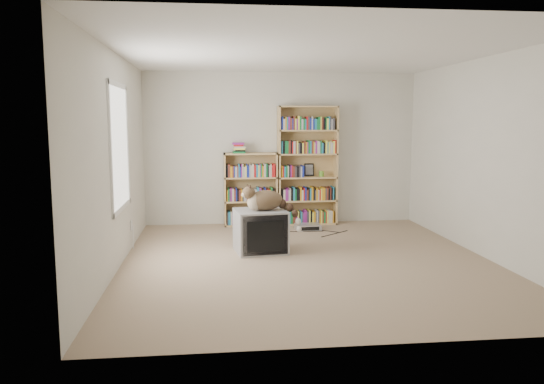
{
  "coord_description": "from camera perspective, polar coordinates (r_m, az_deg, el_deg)",
  "views": [
    {
      "loc": [
        -1.15,
        -6.26,
        1.71
      ],
      "look_at": [
        -0.33,
        1.0,
        0.73
      ],
      "focal_mm": 35.0,
      "sensor_mm": 36.0,
      "label": 1
    }
  ],
  "objects": [
    {
      "name": "dvd_player",
      "position": [
        8.42,
        3.88,
        -3.77
      ],
      "size": [
        0.4,
        0.3,
        0.09
      ],
      "primitive_type": "cube",
      "rotation": [
        0.0,
        0.0,
        0.07
      ],
      "color": "silver",
      "rests_on": "floor"
    },
    {
      "name": "wall_back",
      "position": [
        8.85,
        1.01,
        4.68
      ],
      "size": [
        4.5,
        0.02,
        2.5
      ],
      "primitive_type": "cube",
      "color": "beige",
      "rests_on": "floor"
    },
    {
      "name": "floor_cables",
      "position": [
        8.16,
        2.89,
        -4.41
      ],
      "size": [
        1.2,
        0.7,
        0.01
      ],
      "primitive_type": null,
      "color": "black",
      "rests_on": "floor"
    },
    {
      "name": "wall_left",
      "position": [
        6.38,
        -16.43,
        3.21
      ],
      "size": [
        0.02,
        5.0,
        2.5
      ],
      "primitive_type": "cube",
      "color": "beige",
      "rests_on": "floor"
    },
    {
      "name": "ceiling",
      "position": [
        6.42,
        4.02,
        14.72
      ],
      "size": [
        4.5,
        5.0,
        0.02
      ],
      "primitive_type": "cube",
      "color": "white",
      "rests_on": "wall_back"
    },
    {
      "name": "bookcase_tall",
      "position": [
        8.8,
        3.8,
        2.5
      ],
      "size": [
        0.98,
        0.3,
        1.95
      ],
      "color": "tan",
      "rests_on": "floor"
    },
    {
      "name": "bookcase_short",
      "position": [
        8.72,
        -2.32,
        -0.03
      ],
      "size": [
        0.87,
        0.3,
        1.19
      ],
      "color": "tan",
      "rests_on": "floor"
    },
    {
      "name": "book_stack",
      "position": [
        8.61,
        -3.54,
        4.76
      ],
      "size": [
        0.2,
        0.26,
        0.17
      ],
      "primitive_type": "cube",
      "color": "red",
      "rests_on": "bookcase_short"
    },
    {
      "name": "framed_print",
      "position": [
        8.89,
        4.01,
        2.41
      ],
      "size": [
        0.16,
        0.05,
        0.21
      ],
      "primitive_type": "cube",
      "rotation": [
        -0.17,
        0.0,
        0.0
      ],
      "color": "black",
      "rests_on": "bookcase_tall"
    },
    {
      "name": "green_mug",
      "position": [
        8.83,
        5.33,
        1.98
      ],
      "size": [
        0.08,
        0.08,
        0.09
      ],
      "primitive_type": "cylinder",
      "color": "#62A62F",
      "rests_on": "bookcase_tall"
    },
    {
      "name": "wall_right",
      "position": [
        7.14,
        22.02,
        3.41
      ],
      "size": [
        0.02,
        5.0,
        2.5
      ],
      "primitive_type": "cube",
      "color": "beige",
      "rests_on": "floor"
    },
    {
      "name": "cat",
      "position": [
        6.87,
        -0.23,
        -1.19
      ],
      "size": [
        0.78,
        0.5,
        0.57
      ],
      "rotation": [
        0.0,
        0.0,
        0.28
      ],
      "color": "#342115",
      "rests_on": "crt_tv"
    },
    {
      "name": "wall_outlet",
      "position": [
        7.35,
        -14.89,
        -3.5
      ],
      "size": [
        0.01,
        0.08,
        0.13
      ],
      "primitive_type": "cube",
      "color": "silver",
      "rests_on": "wall_left"
    },
    {
      "name": "wall_front",
      "position": [
        3.96,
        10.42,
        0.87
      ],
      "size": [
        4.5,
        0.02,
        2.5
      ],
      "primitive_type": "cube",
      "color": "beige",
      "rests_on": "floor"
    },
    {
      "name": "floor",
      "position": [
        6.59,
        3.82,
        -7.39
      ],
      "size": [
        4.5,
        5.0,
        0.01
      ],
      "primitive_type": "cube",
      "color": "#9F866C",
      "rests_on": "ground"
    },
    {
      "name": "window",
      "position": [
        6.56,
        -16.07,
        4.66
      ],
      "size": [
        0.02,
        1.22,
        1.52
      ],
      "primitive_type": "cube",
      "color": "white",
      "rests_on": "wall_left"
    },
    {
      "name": "crt_tv",
      "position": [
        6.97,
        -1.27,
        -4.21
      ],
      "size": [
        0.71,
        0.66,
        0.56
      ],
      "rotation": [
        0.0,
        0.0,
        0.13
      ],
      "color": "#9B9B9D",
      "rests_on": "floor"
    }
  ]
}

